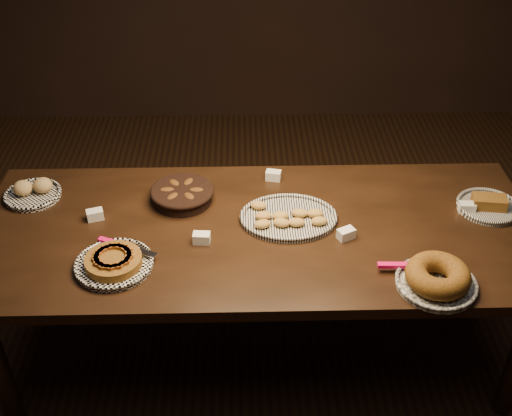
{
  "coord_description": "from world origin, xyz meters",
  "views": [
    {
      "loc": [
        -0.06,
        -2.17,
        2.41
      ],
      "look_at": [
        -0.01,
        0.05,
        0.82
      ],
      "focal_mm": 45.0,
      "sensor_mm": 36.0,
      "label": 1
    }
  ],
  "objects_px": {
    "apple_tart_plate": "(114,262)",
    "madeleine_platter": "(288,217)",
    "bundt_cake_plate": "(437,278)",
    "buffet_table": "(259,242)"
  },
  "relations": [
    {
      "from": "apple_tart_plate",
      "to": "bundt_cake_plate",
      "type": "xyz_separation_m",
      "value": [
        1.24,
        -0.14,
        0.02
      ]
    },
    {
      "from": "buffet_table",
      "to": "apple_tart_plate",
      "type": "distance_m",
      "value": 0.63
    },
    {
      "from": "apple_tart_plate",
      "to": "buffet_table",
      "type": "bearing_deg",
      "value": -1.48
    },
    {
      "from": "madeleine_platter",
      "to": "bundt_cake_plate",
      "type": "relative_size",
      "value": 1.15
    },
    {
      "from": "buffet_table",
      "to": "apple_tart_plate",
      "type": "bearing_deg",
      "value": -157.66
    },
    {
      "from": "buffet_table",
      "to": "madeleine_platter",
      "type": "height_order",
      "value": "madeleine_platter"
    },
    {
      "from": "apple_tart_plate",
      "to": "madeleine_platter",
      "type": "relative_size",
      "value": 0.78
    },
    {
      "from": "madeleine_platter",
      "to": "bundt_cake_plate",
      "type": "xyz_separation_m",
      "value": [
        0.53,
        -0.43,
        0.02
      ]
    },
    {
      "from": "apple_tart_plate",
      "to": "madeleine_platter",
      "type": "height_order",
      "value": "apple_tart_plate"
    },
    {
      "from": "apple_tart_plate",
      "to": "madeleine_platter",
      "type": "xyz_separation_m",
      "value": [
        0.7,
        0.29,
        -0.01
      ]
    }
  ]
}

